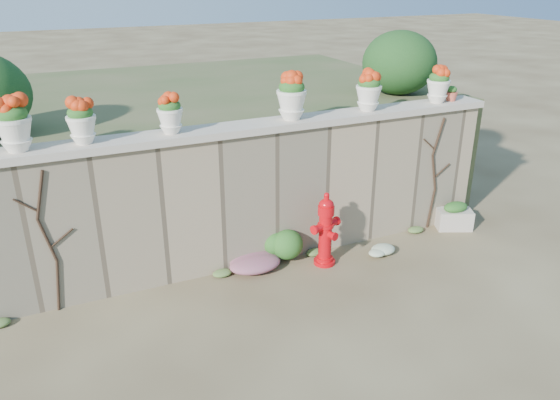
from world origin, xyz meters
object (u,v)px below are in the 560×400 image
urn_pot_0 (14,125)px  terracotta_pot (451,94)px  planter_box (454,216)px  fire_hydrant (326,229)px

urn_pot_0 → terracotta_pot: bearing=-0.0°
planter_box → urn_pot_0: (-6.40, 0.43, 2.19)m
fire_hydrant → planter_box: bearing=-13.7°
urn_pot_0 → terracotta_pot: urn_pot_0 is taller
planter_box → terracotta_pot: bearing=114.9°
fire_hydrant → terracotta_pot: bearing=-4.4°
fire_hydrant → urn_pot_0: size_ratio=1.78×
urn_pot_0 → terracotta_pot: (6.39, -0.00, -0.21)m
planter_box → terracotta_pot: terracotta_pot is taller
planter_box → urn_pot_0: 6.78m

